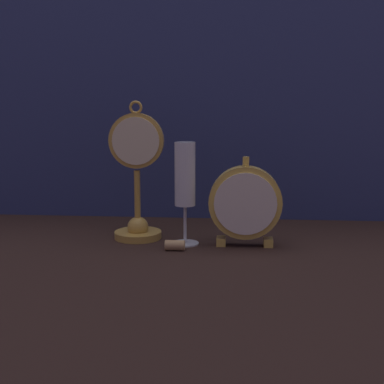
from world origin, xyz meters
name	(u,v)px	position (x,y,z in m)	size (l,w,h in m)	color
ground_plane	(189,251)	(0.00, 0.00, 0.00)	(4.00, 4.00, 0.00)	black
fabric_backdrop_drape	(200,96)	(0.00, 0.33, 0.33)	(1.55, 0.01, 0.65)	navy
pocket_watch_on_stand	(137,186)	(-0.13, 0.09, 0.12)	(0.12, 0.11, 0.32)	gold
mantel_clock_silver	(245,203)	(0.12, 0.05, 0.10)	(0.16, 0.04, 0.20)	gold
champagne_flute	(185,181)	(-0.01, 0.05, 0.14)	(0.06, 0.06, 0.23)	silver
wine_cork	(175,245)	(-0.03, 0.00, 0.01)	(0.02, 0.02, 0.04)	tan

